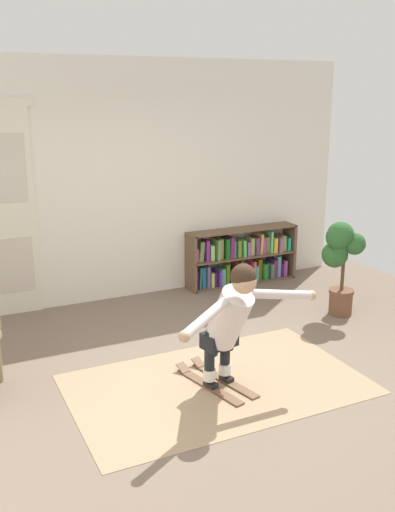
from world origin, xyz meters
name	(u,v)px	position (x,y,z in m)	size (l,w,h in m)	color
ground_plane	(226,382)	(0.00, 0.00, 0.00)	(7.20, 7.20, 0.00)	#726152
back_wall	(126,181)	(0.00, 2.60, 1.45)	(6.00, 0.10, 2.90)	silver
rug	(217,384)	(-0.10, -0.01, 0.00)	(2.57, 1.58, 0.01)	tan
bookshelf	(242,258)	(1.53, 2.39, 0.34)	(1.56, 0.30, 0.75)	brown
potted_plant	(341,255)	(1.95, 0.89, 0.72)	(0.44, 0.42, 1.10)	brown
skis_pair	(215,381)	(-0.10, 0.02, 0.02)	(0.46, 0.88, 0.07)	brown
person_skier	(231,316)	(-0.06, -0.17, 0.70)	(1.46, 0.77, 1.11)	white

